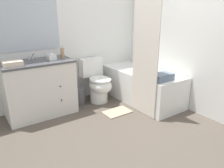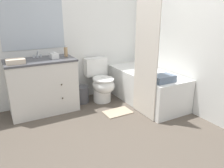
% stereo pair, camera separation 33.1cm
% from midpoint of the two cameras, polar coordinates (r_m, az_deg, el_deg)
% --- Properties ---
extents(ground_plane, '(14.00, 14.00, 0.00)m').
position_cam_midpoint_polar(ground_plane, '(2.89, 3.63, -14.46)').
color(ground_plane, brown).
extents(wall_back, '(8.00, 0.06, 2.50)m').
position_cam_midpoint_polar(wall_back, '(3.97, -12.61, 13.51)').
color(wall_back, silver).
rests_on(wall_back, ground_plane).
extents(wall_right, '(0.05, 2.74, 2.50)m').
position_cam_midpoint_polar(wall_right, '(3.97, 11.29, 13.58)').
color(wall_right, silver).
rests_on(wall_right, ground_plane).
extents(vanity_cabinet, '(1.04, 0.59, 0.86)m').
position_cam_midpoint_polar(vanity_cabinet, '(3.61, -20.94, -1.01)').
color(vanity_cabinet, silver).
rests_on(vanity_cabinet, ground_plane).
extents(sink_faucet, '(0.14, 0.12, 0.12)m').
position_cam_midpoint_polar(sink_faucet, '(3.66, -22.46, 6.51)').
color(sink_faucet, silver).
rests_on(sink_faucet, vanity_cabinet).
extents(toilet, '(0.41, 0.65, 0.76)m').
position_cam_midpoint_polar(toilet, '(3.92, -6.16, 0.26)').
color(toilet, white).
rests_on(toilet, ground_plane).
extents(bathtub, '(0.70, 1.54, 0.56)m').
position_cam_midpoint_polar(bathtub, '(3.98, 5.51, -0.43)').
color(bathtub, white).
rests_on(bathtub, ground_plane).
extents(shower_curtain, '(0.01, 0.53, 1.92)m').
position_cam_midpoint_polar(shower_curtain, '(3.27, 5.77, 7.78)').
color(shower_curtain, silver).
rests_on(shower_curtain, ground_plane).
extents(wastebasket, '(0.26, 0.26, 0.30)m').
position_cam_midpoint_polar(wastebasket, '(3.93, -11.27, -3.05)').
color(wastebasket, '#4C4C51').
rests_on(wastebasket, ground_plane).
extents(tissue_box, '(0.11, 0.14, 0.11)m').
position_cam_midpoint_polar(tissue_box, '(3.52, -18.19, 6.69)').
color(tissue_box, white).
rests_on(tissue_box, vanity_cabinet).
extents(soap_dispenser, '(0.06, 0.06, 0.18)m').
position_cam_midpoint_polar(soap_dispenser, '(3.64, -15.42, 7.93)').
color(soap_dispenser, tan).
rests_on(soap_dispenser, vanity_cabinet).
extents(hand_towel_folded, '(0.25, 0.18, 0.07)m').
position_cam_midpoint_polar(hand_towel_folded, '(3.31, -27.21, 4.71)').
color(hand_towel_folded, beige).
rests_on(hand_towel_folded, vanity_cabinet).
extents(bath_towel_folded, '(0.34, 0.23, 0.10)m').
position_cam_midpoint_polar(bath_towel_folded, '(3.39, 10.17, 1.80)').
color(bath_towel_folded, slate).
rests_on(bath_towel_folded, bathtub).
extents(bath_mat, '(0.44, 0.29, 0.02)m').
position_cam_midpoint_polar(bath_mat, '(3.57, -1.30, -7.38)').
color(bath_mat, tan).
rests_on(bath_mat, ground_plane).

